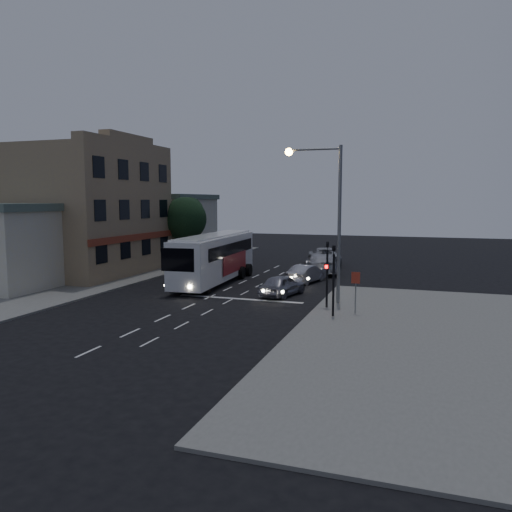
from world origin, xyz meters
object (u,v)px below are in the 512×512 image
(tour_bus, at_px, (215,257))
(regulatory_sign, at_px, (356,286))
(car_sedan_b, at_px, (321,264))
(traffic_signal_side, at_px, (334,272))
(car_sedan_c, at_px, (324,256))
(car_sedan_a, at_px, (307,274))
(street_tree, at_px, (185,217))
(traffic_signal_main, at_px, (327,266))
(car_suv, at_px, (282,285))
(streetlight, at_px, (328,206))

(tour_bus, height_order, regulatory_sign, tour_bus)
(car_sedan_b, height_order, traffic_signal_side, traffic_signal_side)
(car_sedan_b, relative_size, car_sedan_c, 0.95)
(car_sedan_a, xyz_separation_m, street_tree, (-12.73, 5.73, 3.83))
(traffic_signal_main, distance_m, regulatory_sign, 2.14)
(tour_bus, height_order, street_tree, street_tree)
(car_suv, distance_m, street_tree, 17.16)
(car_suv, xyz_separation_m, regulatory_sign, (5.10, -4.04, 0.92))
(car_sedan_a, xyz_separation_m, regulatory_sign, (4.78, -9.54, 0.93))
(car_sedan_b, relative_size, regulatory_sign, 2.52)
(streetlight, bearing_deg, traffic_signal_side, -74.30)
(car_sedan_a, distance_m, car_sedan_b, 5.00)
(traffic_signal_main, distance_m, streetlight, 3.61)
(car_sedan_c, relative_size, regulatory_sign, 2.65)
(car_sedan_a, distance_m, streetlight, 9.17)
(regulatory_sign, bearing_deg, traffic_signal_main, 149.16)
(car_sedan_a, distance_m, car_sedan_c, 10.75)
(car_sedan_a, distance_m, traffic_signal_main, 9.23)
(tour_bus, xyz_separation_m, car_sedan_b, (6.45, 7.34, -1.12))
(car_sedan_a, height_order, streetlight, streetlight)
(tour_bus, xyz_separation_m, car_suv, (6.00, -3.16, -1.25))
(traffic_signal_main, bearing_deg, street_tree, 137.97)
(traffic_signal_side, bearing_deg, tour_bus, 141.05)
(car_sedan_c, distance_m, traffic_signal_main, 19.69)
(street_tree, bearing_deg, car_sedan_a, -24.22)
(car_sedan_b, bearing_deg, regulatory_sign, 87.82)
(tour_bus, xyz_separation_m, traffic_signal_side, (10.09, -8.16, 0.49))
(traffic_signal_main, distance_m, traffic_signal_side, 2.10)
(car_sedan_a, bearing_deg, car_sedan_b, -77.21)
(car_sedan_a, height_order, car_sedan_b, car_sedan_b)
(tour_bus, relative_size, car_sedan_b, 2.11)
(traffic_signal_side, xyz_separation_m, regulatory_sign, (1.00, 0.96, -0.82))
(traffic_signal_main, relative_size, street_tree, 0.66)
(car_suv, bearing_deg, tour_bus, -14.75)
(regulatory_sign, distance_m, street_tree, 23.40)
(car_suv, bearing_deg, traffic_signal_main, 151.39)
(car_sedan_a, distance_m, street_tree, 14.48)
(tour_bus, distance_m, streetlight, 10.98)
(tour_bus, distance_m, street_tree, 10.62)
(car_sedan_b, distance_m, traffic_signal_main, 13.93)
(traffic_signal_side, bearing_deg, car_sedan_c, 102.07)
(street_tree, bearing_deg, traffic_signal_side, -44.50)
(tour_bus, relative_size, traffic_signal_side, 2.86)
(car_suv, distance_m, traffic_signal_main, 4.87)
(tour_bus, height_order, traffic_signal_main, traffic_signal_main)
(traffic_signal_main, xyz_separation_m, regulatory_sign, (1.70, -1.01, -0.82))
(tour_bus, xyz_separation_m, car_sedan_a, (6.32, 2.34, -1.26))
(regulatory_sign, bearing_deg, street_tree, 138.92)
(car_sedan_c, relative_size, streetlight, 0.65)
(car_suv, distance_m, streetlight, 6.16)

